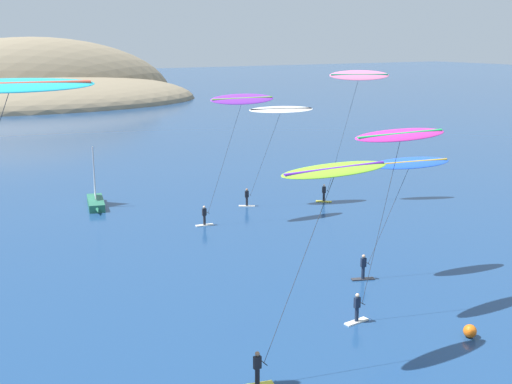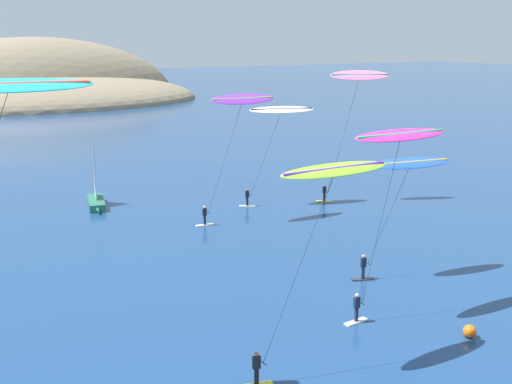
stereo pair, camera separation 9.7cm
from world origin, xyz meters
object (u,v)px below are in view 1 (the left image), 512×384
object	(u,v)px
kitesurfer_purple	(240,108)
kitesurfer_magenta	(398,148)
kitesurfer_cyan	(2,110)
kitesurfer_pink	(357,85)
sailboat_near	(96,201)
kitesurfer_white	(279,116)
marker_buoy	(470,331)
kitesurfer_blue	(407,171)
kitesurfer_lime	(330,186)

from	to	relation	value
kitesurfer_purple	kitesurfer_magenta	bearing A→B (deg)	-94.91
kitesurfer_cyan	kitesurfer_pink	bearing A→B (deg)	32.41
sailboat_near	kitesurfer_white	size ratio (longest dim) A/B	0.64
marker_buoy	kitesurfer_blue	bearing A→B (deg)	69.50
kitesurfer_magenta	kitesurfer_purple	distance (m)	21.07
kitesurfer_blue	kitesurfer_white	world-z (taller)	kitesurfer_white
kitesurfer_blue	kitesurfer_magenta	bearing A→B (deg)	-138.24
kitesurfer_purple	kitesurfer_blue	bearing A→B (deg)	-79.38
kitesurfer_magenta	sailboat_near	bearing A→B (deg)	103.70
kitesurfer_blue	kitesurfer_pink	distance (m)	19.98
sailboat_near	kitesurfer_cyan	distance (m)	36.00
kitesurfer_magenta	marker_buoy	distance (m)	10.32
kitesurfer_lime	kitesurfer_cyan	bearing A→B (deg)	168.10
kitesurfer_magenta	marker_buoy	world-z (taller)	kitesurfer_magenta
sailboat_near	kitesurfer_pink	xyz separation A→B (m)	(22.05, -9.99, 10.40)
kitesurfer_magenta	kitesurfer_blue	distance (m)	7.07
kitesurfer_cyan	kitesurfer_white	world-z (taller)	kitesurfer_cyan
sailboat_near	kitesurfer_pink	distance (m)	26.35
sailboat_near	kitesurfer_pink	world-z (taller)	kitesurfer_pink
kitesurfer_magenta	kitesurfer_white	size ratio (longest dim) A/B	1.14
kitesurfer_cyan	sailboat_near	bearing A→B (deg)	69.07
kitesurfer_white	marker_buoy	xyz separation A→B (m)	(-5.85, -28.36, -8.01)
kitesurfer_white	kitesurfer_pink	world-z (taller)	kitesurfer_pink
kitesurfer_cyan	marker_buoy	bearing A→B (deg)	-11.14
kitesurfer_cyan	kitesurfer_pink	world-z (taller)	kitesurfer_cyan
sailboat_near	kitesurfer_purple	size ratio (longest dim) A/B	0.55
sailboat_near	kitesurfer_white	bearing A→B (deg)	-26.43
kitesurfer_purple	kitesurfer_lime	distance (m)	25.41
kitesurfer_purple	kitesurfer_pink	size ratio (longest dim) A/B	0.87
kitesurfer_magenta	kitesurfer_white	distance (m)	25.13
kitesurfer_blue	marker_buoy	xyz separation A→B (m)	(-3.29, -8.79, -6.63)
kitesurfer_magenta	marker_buoy	xyz separation A→B (m)	(1.63, -4.40, -9.20)
kitesurfer_white	kitesurfer_magenta	bearing A→B (deg)	-107.34
kitesurfer_pink	kitesurfer_purple	bearing A→B (deg)	-177.63
kitesurfer_white	marker_buoy	world-z (taller)	kitesurfer_white
kitesurfer_magenta	kitesurfer_pink	size ratio (longest dim) A/B	0.85
kitesurfer_white	kitesurfer_lime	bearing A→B (deg)	-117.74
sailboat_near	marker_buoy	bearing A→B (deg)	-75.47
kitesurfer_magenta	kitesurfer_pink	bearing A→B (deg)	56.25
kitesurfer_purple	marker_buoy	distance (m)	27.05
kitesurfer_magenta	kitesurfer_cyan	size ratio (longest dim) A/B	0.76
sailboat_near	kitesurfer_pink	bearing A→B (deg)	-24.37
kitesurfer_lime	marker_buoy	bearing A→B (deg)	-9.93
kitesurfer_blue	kitesurfer_purple	xyz separation A→B (m)	(-3.11, 16.60, 2.70)
kitesurfer_purple	kitesurfer_pink	world-z (taller)	kitesurfer_pink
kitesurfer_white	kitesurfer_pink	xyz separation A→B (m)	(6.89, -2.45, 2.69)
kitesurfer_purple	kitesurfer_pink	bearing A→B (deg)	2.37
sailboat_near	kitesurfer_white	xyz separation A→B (m)	(15.16, -7.54, 7.72)
kitesurfer_cyan	kitesurfer_lime	size ratio (longest dim) A/B	1.42
kitesurfer_pink	sailboat_near	bearing A→B (deg)	155.63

